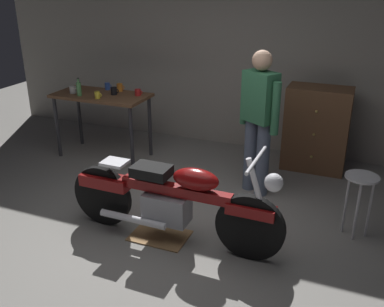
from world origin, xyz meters
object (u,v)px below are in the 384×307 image
motorcycle (173,199)px  mug_blue_enamel (108,86)px  mug_black_matte (114,91)px  mug_white_ceramic (73,90)px  mug_orange_travel (120,87)px  person_standing (259,117)px  bottle (79,89)px  mug_red_diner (138,92)px  wooden_dresser (316,129)px  shop_stool (360,189)px  mug_yellow_tall (97,95)px

motorcycle → mug_blue_enamel: bearing=135.6°
motorcycle → mug_black_matte: size_ratio=18.98×
mug_white_ceramic → mug_orange_travel: (0.54, 0.34, 0.01)m
person_standing → mug_blue_enamel: person_standing is taller
person_standing → bottle: 2.48m
mug_orange_travel → person_standing: bearing=-13.6°
mug_red_diner → mug_orange_travel: mug_orange_travel is taller
person_standing → wooden_dresser: (0.55, 0.95, -0.38)m
person_standing → mug_white_ceramic: bearing=26.8°
mug_black_matte → mug_red_diner: 0.33m
mug_black_matte → mug_blue_enamel: bearing=138.7°
mug_orange_travel → shop_stool: bearing=-17.8°
bottle → mug_red_diner: bearing=23.0°
person_standing → mug_red_diner: (-1.75, 0.40, 0.02)m
mug_blue_enamel → bottle: bottle is taller
mug_blue_enamel → mug_black_matte: size_ratio=0.91×
motorcycle → person_standing: (0.47, 1.31, 0.48)m
mug_red_diner → mug_orange_travel: size_ratio=0.96×
wooden_dresser → mug_orange_travel: wooden_dresser is taller
mug_white_ceramic → mug_black_matte: size_ratio=1.03×
mug_blue_enamel → bottle: (-0.17, -0.42, 0.05)m
person_standing → shop_stool: 1.34m
mug_orange_travel → bottle: bearing=-132.5°
mug_white_ceramic → bottle: 0.18m
mug_yellow_tall → motorcycle: bearing=-39.1°
mug_red_diner → bottle: (-0.72, -0.31, 0.05)m
mug_white_ceramic → bottle: bottle is taller
bottle → mug_orange_travel: bearing=47.5°
shop_stool → person_standing: bearing=155.1°
shop_stool → mug_white_ceramic: mug_white_ceramic is taller
wooden_dresser → mug_blue_enamel: bearing=-171.4°
mug_yellow_tall → mug_black_matte: bearing=67.8°
wooden_dresser → bottle: bottle is taller
mug_white_ceramic → mug_black_matte: 0.58m
shop_stool → mug_yellow_tall: bearing=169.7°
mug_white_ceramic → mug_red_diner: mug_white_ceramic is taller
motorcycle → mug_white_ceramic: (-2.16, 1.48, 0.50)m
shop_stool → mug_black_matte: 3.37m
mug_blue_enamel → bottle: size_ratio=0.43×
shop_stool → mug_white_ceramic: (-3.79, 0.71, 0.45)m
mug_red_diner → mug_blue_enamel: bearing=168.1°
mug_white_ceramic → wooden_dresser: bearing=13.7°
shop_stool → mug_black_matte: (-3.23, 0.85, 0.45)m
mug_yellow_tall → mug_red_diner: mug_yellow_tall is taller
person_standing → mug_black_matte: size_ratio=14.47×
mug_white_ceramic → person_standing: bearing=-3.7°
mug_blue_enamel → mug_black_matte: bearing=-41.3°
mug_orange_travel → mug_white_ceramic: bearing=-147.9°
shop_stool → motorcycle: bearing=-154.5°
mug_red_diner → bottle: 0.79m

